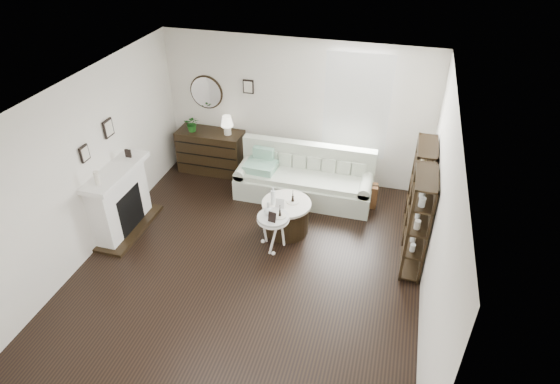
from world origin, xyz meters
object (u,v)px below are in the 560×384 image
(sofa, at_px, (305,181))
(drum_table, at_px, (286,216))
(dresser, at_px, (211,151))
(pedestal_table, at_px, (273,219))

(sofa, height_order, drum_table, sofa)
(sofa, bearing_deg, drum_table, -92.79)
(dresser, distance_m, drum_table, 2.45)
(sofa, height_order, dresser, sofa)
(dresser, height_order, drum_table, dresser)
(sofa, relative_size, dresser, 1.92)
(sofa, xyz_separation_m, drum_table, (-0.05, -1.10, -0.03))
(sofa, height_order, pedestal_table, sofa)
(sofa, xyz_separation_m, pedestal_table, (-0.14, -1.58, 0.24))
(dresser, relative_size, drum_table, 1.60)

